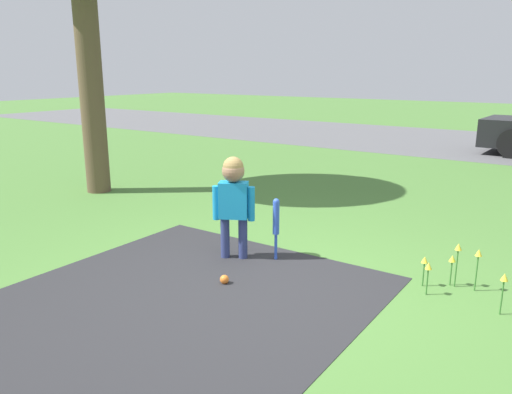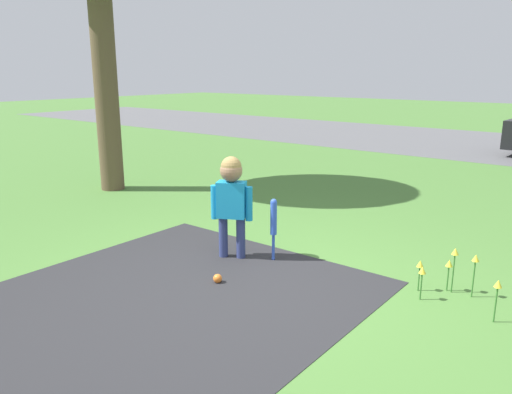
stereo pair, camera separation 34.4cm
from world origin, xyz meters
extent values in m
plane|color=#477533|center=(0.00, 0.00, 0.00)|extent=(60.00, 60.00, 0.00)
cube|color=#59595B|center=(0.00, 10.86, 0.00)|extent=(40.00, 6.00, 0.01)
cylinder|color=navy|center=(-0.79, 0.44, 0.22)|extent=(0.09, 0.09, 0.43)
cylinder|color=navy|center=(-0.62, 0.53, 0.22)|extent=(0.09, 0.09, 0.43)
cube|color=#198CC6|center=(-0.70, 0.49, 0.62)|extent=(0.33, 0.28, 0.37)
cylinder|color=#198CC6|center=(-0.86, 0.40, 0.59)|extent=(0.07, 0.07, 0.35)
cylinder|color=#198CC6|center=(-0.54, 0.57, 0.59)|extent=(0.07, 0.07, 0.35)
sphere|color=#997051|center=(-0.70, 0.49, 0.92)|extent=(0.23, 0.23, 0.23)
sphere|color=#997A47|center=(-0.70, 0.49, 0.96)|extent=(0.21, 0.21, 0.21)
sphere|color=blue|center=(-0.32, 0.69, 0.02)|extent=(0.04, 0.04, 0.04)
cylinder|color=blue|center=(-0.32, 0.69, 0.14)|extent=(0.03, 0.03, 0.28)
cylinder|color=blue|center=(-0.32, 0.69, 0.45)|extent=(0.07, 0.07, 0.34)
sphere|color=blue|center=(-0.32, 0.69, 0.62)|extent=(0.06, 0.06, 0.06)
sphere|color=orange|center=(-0.38, -0.09, 0.04)|extent=(0.08, 0.08, 0.08)
cylinder|color=brown|center=(-4.29, 1.62, 1.80)|extent=(0.37, 0.37, 3.60)
cylinder|color=#38702D|center=(1.37, 1.04, 0.18)|extent=(0.01, 0.01, 0.35)
cone|color=yellow|center=(1.37, 1.04, 0.38)|extent=(0.06, 0.06, 0.06)
cylinder|color=#38702D|center=(1.53, 1.05, 0.16)|extent=(0.01, 0.01, 0.33)
cone|color=yellow|center=(1.53, 1.05, 0.36)|extent=(0.06, 0.06, 0.06)
cylinder|color=#38702D|center=(1.20, 0.73, 0.12)|extent=(0.01, 0.01, 0.24)
cone|color=yellow|center=(1.20, 0.73, 0.27)|extent=(0.06, 0.06, 0.06)
cylinder|color=#38702D|center=(1.12, 0.89, 0.11)|extent=(0.01, 0.01, 0.22)
cone|color=yellow|center=(1.12, 0.89, 0.25)|extent=(0.06, 0.06, 0.06)
cylinder|color=#38702D|center=(1.32, 1.05, 0.11)|extent=(0.01, 0.01, 0.23)
cone|color=yellow|center=(1.32, 1.05, 0.26)|extent=(0.06, 0.06, 0.06)
cylinder|color=#38702D|center=(1.80, 0.70, 0.15)|extent=(0.01, 0.01, 0.29)
cone|color=yellow|center=(1.80, 0.70, 0.32)|extent=(0.06, 0.06, 0.06)
camera|label=1|loc=(2.25, -3.40, 1.89)|focal=35.00mm
camera|label=2|loc=(2.53, -3.19, 1.89)|focal=35.00mm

